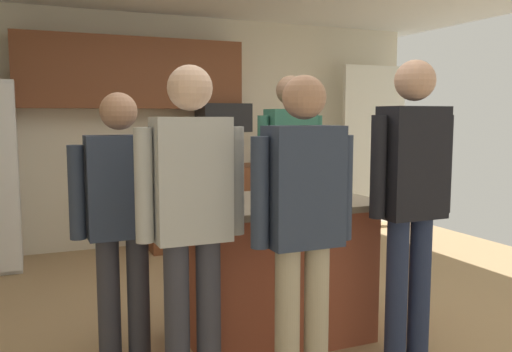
{
  "coord_description": "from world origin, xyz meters",
  "views": [
    {
      "loc": [
        -1.48,
        -3.3,
        1.47
      ],
      "look_at": [
        -0.0,
        0.14,
        1.05
      ],
      "focal_mm": 37.56,
      "sensor_mm": 36.0,
      "label": 1
    }
  ],
  "objects_px": {
    "person_guest_right": "(121,213)",
    "tumbler_amber": "(237,191)",
    "person_host_foreground": "(290,169)",
    "microwave_over_range": "(223,118)",
    "person_guest_left": "(192,209)",
    "kitchen_island": "(274,267)",
    "person_guest_by_door": "(303,216)",
    "mug_ceramic_white": "(218,192)",
    "glass_stout_tall": "(239,187)",
    "mug_blue_stoneware": "(278,192)",
    "glass_dark_ale": "(282,185)",
    "glass_short_whisky": "(332,192)",
    "person_elder_center": "(411,189)"
  },
  "relations": [
    {
      "from": "kitchen_island",
      "to": "person_guest_left",
      "type": "xyz_separation_m",
      "value": [
        -0.72,
        -0.55,
        0.53
      ]
    },
    {
      "from": "person_elder_center",
      "to": "glass_dark_ale",
      "type": "xyz_separation_m",
      "value": [
        -0.45,
        0.82,
        -0.05
      ]
    },
    {
      "from": "mug_blue_stoneware",
      "to": "person_guest_right",
      "type": "bearing_deg",
      "value": -176.71
    },
    {
      "from": "microwave_over_range",
      "to": "mug_ceramic_white",
      "type": "xyz_separation_m",
      "value": [
        -0.94,
        -2.5,
        -0.48
      ]
    },
    {
      "from": "kitchen_island",
      "to": "tumbler_amber",
      "type": "relative_size",
      "value": 9.66
    },
    {
      "from": "tumbler_amber",
      "to": "person_guest_by_door",
      "type": "bearing_deg",
      "value": -86.58
    },
    {
      "from": "tumbler_amber",
      "to": "glass_short_whisky",
      "type": "xyz_separation_m",
      "value": [
        0.53,
        -0.3,
        0.01
      ]
    },
    {
      "from": "glass_short_whisky",
      "to": "tumbler_amber",
      "type": "bearing_deg",
      "value": 150.39
    },
    {
      "from": "kitchen_island",
      "to": "mug_blue_stoneware",
      "type": "xyz_separation_m",
      "value": [
        0.03,
        0.0,
        0.51
      ]
    },
    {
      "from": "person_host_foreground",
      "to": "tumbler_amber",
      "type": "relative_size",
      "value": 13.36
    },
    {
      "from": "person_host_foreground",
      "to": "glass_stout_tall",
      "type": "distance_m",
      "value": 0.84
    },
    {
      "from": "glass_dark_ale",
      "to": "glass_short_whisky",
      "type": "relative_size",
      "value": 0.92
    },
    {
      "from": "glass_short_whisky",
      "to": "mug_ceramic_white",
      "type": "bearing_deg",
      "value": 144.91
    },
    {
      "from": "person_guest_left",
      "to": "person_guest_right",
      "type": "height_order",
      "value": "person_guest_left"
    },
    {
      "from": "kitchen_island",
      "to": "mug_ceramic_white",
      "type": "height_order",
      "value": "mug_ceramic_white"
    },
    {
      "from": "microwave_over_range",
      "to": "person_guest_left",
      "type": "bearing_deg",
      "value": -112.41
    },
    {
      "from": "microwave_over_range",
      "to": "person_elder_center",
      "type": "bearing_deg",
      "value": -90.11
    },
    {
      "from": "tumbler_amber",
      "to": "glass_short_whisky",
      "type": "height_order",
      "value": "glass_short_whisky"
    },
    {
      "from": "person_guest_right",
      "to": "person_host_foreground",
      "type": "xyz_separation_m",
      "value": [
        1.47,
        0.76,
        0.13
      ]
    },
    {
      "from": "person_elder_center",
      "to": "mug_blue_stoneware",
      "type": "height_order",
      "value": "person_elder_center"
    },
    {
      "from": "person_guest_by_door",
      "to": "mug_ceramic_white",
      "type": "xyz_separation_m",
      "value": [
        -0.13,
        0.94,
        0.01
      ]
    },
    {
      "from": "microwave_over_range",
      "to": "person_host_foreground",
      "type": "distance_m",
      "value": 2.0
    },
    {
      "from": "glass_stout_tall",
      "to": "glass_dark_ale",
      "type": "bearing_deg",
      "value": -0.02
    },
    {
      "from": "glass_short_whisky",
      "to": "person_guest_right",
      "type": "bearing_deg",
      "value": 170.44
    },
    {
      "from": "person_guest_by_door",
      "to": "person_elder_center",
      "type": "bearing_deg",
      "value": -65.45
    },
    {
      "from": "kitchen_island",
      "to": "tumbler_amber",
      "type": "bearing_deg",
      "value": 173.73
    },
    {
      "from": "tumbler_amber",
      "to": "glass_stout_tall",
      "type": "height_order",
      "value": "glass_stout_tall"
    },
    {
      "from": "person_elder_center",
      "to": "mug_ceramic_white",
      "type": "bearing_deg",
      "value": 6.43
    },
    {
      "from": "person_guest_right",
      "to": "person_host_foreground",
      "type": "height_order",
      "value": "person_host_foreground"
    },
    {
      "from": "mug_blue_stoneware",
      "to": "glass_short_whisky",
      "type": "height_order",
      "value": "glass_short_whisky"
    },
    {
      "from": "person_guest_by_door",
      "to": "mug_ceramic_white",
      "type": "distance_m",
      "value": 0.94
    },
    {
      "from": "glass_stout_tall",
      "to": "glass_short_whisky",
      "type": "distance_m",
      "value": 0.64
    },
    {
      "from": "person_host_foreground",
      "to": "person_guest_right",
      "type": "bearing_deg",
      "value": -28.68
    },
    {
      "from": "tumbler_amber",
      "to": "person_elder_center",
      "type": "bearing_deg",
      "value": -38.19
    },
    {
      "from": "person_guest_right",
      "to": "glass_short_whisky",
      "type": "bearing_deg",
      "value": -12.87
    },
    {
      "from": "microwave_over_range",
      "to": "glass_short_whisky",
      "type": "bearing_deg",
      "value": -96.34
    },
    {
      "from": "glass_dark_ale",
      "to": "person_host_foreground",
      "type": "bearing_deg",
      "value": 57.74
    },
    {
      "from": "kitchen_island",
      "to": "person_host_foreground",
      "type": "xyz_separation_m",
      "value": [
        0.47,
        0.7,
        0.58
      ]
    },
    {
      "from": "mug_blue_stoneware",
      "to": "glass_dark_ale",
      "type": "bearing_deg",
      "value": 57.52
    },
    {
      "from": "person_host_foreground",
      "to": "mug_ceramic_white",
      "type": "height_order",
      "value": "person_host_foreground"
    },
    {
      "from": "kitchen_island",
      "to": "person_guest_right",
      "type": "xyz_separation_m",
      "value": [
        -0.99,
        -0.06,
        0.45
      ]
    },
    {
      "from": "kitchen_island",
      "to": "person_host_foreground",
      "type": "height_order",
      "value": "person_host_foreground"
    },
    {
      "from": "glass_stout_tall",
      "to": "person_guest_by_door",
      "type": "bearing_deg",
      "value": -91.36
    },
    {
      "from": "tumbler_amber",
      "to": "person_guest_left",
      "type": "bearing_deg",
      "value": -129.22
    },
    {
      "from": "person_guest_by_door",
      "to": "person_host_foreground",
      "type": "xyz_separation_m",
      "value": [
        0.67,
        1.48,
        0.08
      ]
    },
    {
      "from": "person_guest_right",
      "to": "tumbler_amber",
      "type": "relative_size",
      "value": 11.96
    },
    {
      "from": "microwave_over_range",
      "to": "person_guest_right",
      "type": "bearing_deg",
      "value": -120.46
    },
    {
      "from": "person_elder_center",
      "to": "person_guest_left",
      "type": "distance_m",
      "value": 1.32
    },
    {
      "from": "kitchen_island",
      "to": "person_guest_right",
      "type": "height_order",
      "value": "person_guest_right"
    },
    {
      "from": "person_guest_left",
      "to": "tumbler_amber",
      "type": "relative_size",
      "value": 12.86
    }
  ]
}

